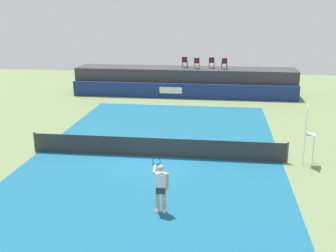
{
  "coord_description": "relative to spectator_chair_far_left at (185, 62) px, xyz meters",
  "views": [
    {
      "loc": [
        3.04,
        -18.87,
        7.05
      ],
      "look_at": [
        0.31,
        2.0,
        1.0
      ],
      "focal_mm": 44.48,
      "sensor_mm": 36.0,
      "label": 1
    }
  ],
  "objects": [
    {
      "name": "sponsor_wall",
      "position": [
        0.05,
        -1.97,
        -2.09
      ],
      "size": [
        18.0,
        0.22,
        1.2
      ],
      "color": "navy",
      "rests_on": "ground"
    },
    {
      "name": "tennis_net",
      "position": [
        0.05,
        -15.47,
        -2.22
      ],
      "size": [
        12.4,
        0.02,
        0.95
      ],
      "primitive_type": "cube",
      "color": "#2D2D2D",
      "rests_on": "ground"
    },
    {
      "name": "spectator_chair_center",
      "position": [
        2.22,
        -0.05,
        0.0
      ],
      "size": [
        0.44,
        0.44,
        0.89
      ],
      "color": "#561919",
      "rests_on": "spectator_platform"
    },
    {
      "name": "tennis_player",
      "position": [
        1.09,
        -21.0,
        -1.73
      ],
      "size": [
        0.74,
        1.13,
        1.77
      ],
      "color": "white",
      "rests_on": "court_inner"
    },
    {
      "name": "ground_plane",
      "position": [
        0.05,
        -12.47,
        -2.69
      ],
      "size": [
        48.0,
        48.0,
        0.0
      ],
      "primitive_type": "plane",
      "color": "#6B7F51"
    },
    {
      "name": "net_post_far",
      "position": [
        6.25,
        -15.47,
        -2.19
      ],
      "size": [
        0.1,
        0.1,
        1.0
      ],
      "primitive_type": "cylinder",
      "color": "#4C4C51",
      "rests_on": "ground"
    },
    {
      "name": "court_inner",
      "position": [
        0.05,
        -15.47,
        -2.69
      ],
      "size": [
        12.0,
        22.0,
        0.0
      ],
      "primitive_type": "cube",
      "color": "#16597A",
      "rests_on": "ground"
    },
    {
      "name": "tennis_ball",
      "position": [
        4.72,
        -5.82,
        -2.66
      ],
      "size": [
        0.07,
        0.07,
        0.07
      ],
      "primitive_type": "sphere",
      "color": "#D8EA33",
      "rests_on": "court_inner"
    },
    {
      "name": "spectator_chair_right",
      "position": [
        3.25,
        -0.44,
        0.0
      ],
      "size": [
        0.47,
        0.47,
        0.89
      ],
      "color": "#561919",
      "rests_on": "spectator_platform"
    },
    {
      "name": "spectator_platform",
      "position": [
        0.05,
        -0.17,
        -1.59
      ],
      "size": [
        18.0,
        2.8,
        2.2
      ],
      "primitive_type": "cube",
      "color": "#38383D",
      "rests_on": "ground"
    },
    {
      "name": "net_post_near",
      "position": [
        -6.15,
        -15.47,
        -2.19
      ],
      "size": [
        0.1,
        0.1,
        1.0
      ],
      "primitive_type": "cylinder",
      "color": "#4C4C51",
      "rests_on": "ground"
    },
    {
      "name": "spectator_chair_far_left",
      "position": [
        0.0,
        0.0,
        0.0
      ],
      "size": [
        0.46,
        0.46,
        0.89
      ],
      "color": "#561919",
      "rests_on": "spectator_platform"
    },
    {
      "name": "spectator_chair_left",
      "position": [
        1.03,
        -0.53,
        0.0
      ],
      "size": [
        0.46,
        0.46,
        0.89
      ],
      "color": "#561919",
      "rests_on": "spectator_platform"
    },
    {
      "name": "umpire_chair",
      "position": [
        7.09,
        -15.45,
        -1.11
      ],
      "size": [
        0.52,
        0.52,
        2.76
      ],
      "color": "white",
      "rests_on": "ground"
    }
  ]
}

